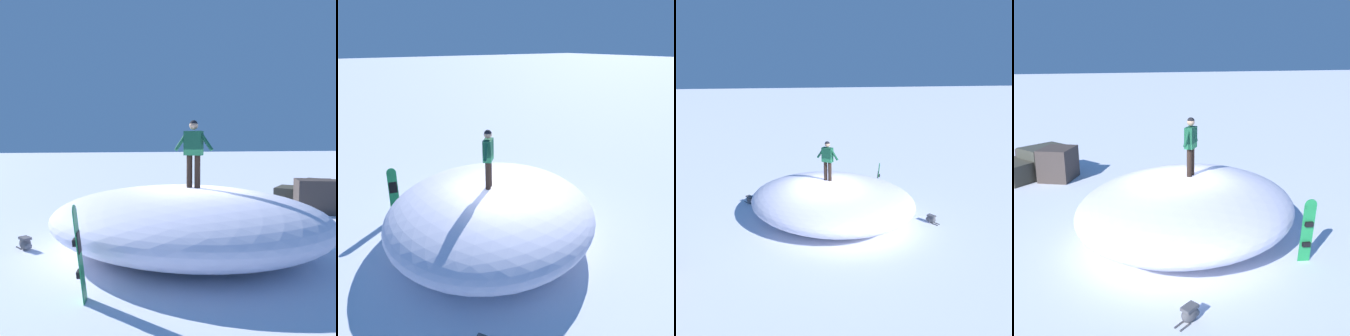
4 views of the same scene
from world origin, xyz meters
TOP-DOWN VIEW (x-y plane):
  - ground at (0.00, 0.00)m, footprint 240.00×240.00m
  - snow_mound at (0.21, -0.36)m, footprint 8.76×8.89m
  - snowboarder_standing at (0.35, -0.24)m, footprint 0.72×0.78m
  - snowboard_primary_upright at (2.17, -3.04)m, footprint 0.33×0.25m
  - backpack_far at (-1.21, -4.11)m, footprint 0.59×0.44m
  - rock_outcrop at (-3.37, 6.77)m, footprint 3.50×3.00m

SIDE VIEW (x-z plane):
  - ground at x=0.00m, z-range 0.00..0.00m
  - backpack_far at x=-1.21m, z-range 0.00..0.32m
  - rock_outcrop at x=-3.37m, z-range -0.09..1.20m
  - snow_mound at x=0.21m, z-range 0.00..1.58m
  - snowboard_primary_upright at x=2.17m, z-range 0.03..1.66m
  - snowboarder_standing at x=0.35m, z-range 1.73..3.33m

